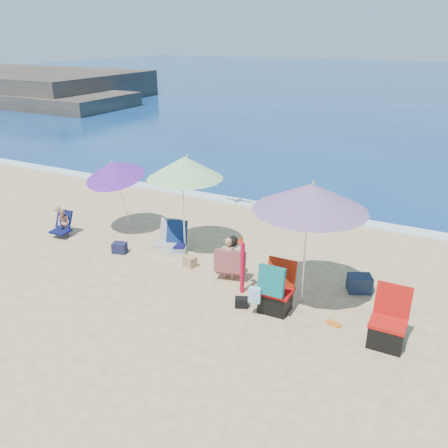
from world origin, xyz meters
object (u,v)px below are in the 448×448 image
at_px(umbrella_turquoise, 311,197).
at_px(chair_navy, 175,245).
at_px(camp_chair_left, 388,328).
at_px(camp_chair_right, 275,294).
at_px(umbrella_striped, 185,168).
at_px(person_center, 229,259).
at_px(umbrella_blue, 114,169).
at_px(furled_umbrella, 242,262).
at_px(chair_rainbow, 168,243).
at_px(person_left, 63,222).

bearing_deg(umbrella_turquoise, chair_navy, 169.17).
distance_m(camp_chair_left, camp_chair_right, 1.98).
height_order(umbrella_striped, chair_navy, umbrella_striped).
distance_m(umbrella_striped, person_center, 2.27).
bearing_deg(umbrella_blue, person_center, -14.36).
height_order(umbrella_striped, person_center, umbrella_striped).
height_order(furled_umbrella, chair_navy, furled_umbrella).
bearing_deg(camp_chair_right, umbrella_turquoise, 59.98).
height_order(chair_rainbow, person_left, person_left).
bearing_deg(person_center, chair_navy, 162.19).
bearing_deg(umbrella_blue, person_left, -140.44).
distance_m(person_center, person_left, 4.65).
relative_size(camp_chair_right, person_left, 1.26).
height_order(chair_navy, camp_chair_right, camp_chair_right).
xyz_separation_m(umbrella_turquoise, furled_umbrella, (-1.17, -0.26, -1.42)).
xyz_separation_m(furled_umbrella, chair_rainbow, (-2.32, 0.92, -0.45)).
xyz_separation_m(umbrella_turquoise, camp_chair_right, (-0.35, -0.61, -1.71)).
relative_size(umbrella_striped, person_left, 2.88).
bearing_deg(umbrella_turquoise, camp_chair_right, -120.02).
xyz_separation_m(umbrella_blue, chair_rainbow, (1.74, -0.36, -1.44)).
relative_size(umbrella_striped, umbrella_blue, 1.14).
relative_size(umbrella_striped, chair_navy, 2.75).
bearing_deg(chair_navy, furled_umbrella, -22.92).
bearing_deg(umbrella_turquoise, furled_umbrella, -167.32).
bearing_deg(umbrella_striped, camp_chair_left, -18.29).
bearing_deg(camp_chair_right, chair_rainbow, 157.98).
distance_m(umbrella_striped, furled_umbrella, 2.62).
height_order(umbrella_striped, person_left, umbrella_striped).
bearing_deg(umbrella_blue, umbrella_striped, -3.75).
distance_m(chair_rainbow, camp_chair_left, 5.30).
height_order(umbrella_turquoise, chair_navy, umbrella_turquoise).
xyz_separation_m(chair_navy, camp_chair_right, (2.93, -1.24, 0.17)).
bearing_deg(camp_chair_left, chair_navy, 165.02).
bearing_deg(furled_umbrella, chair_navy, 157.08).
relative_size(umbrella_blue, person_center, 2.14).
height_order(umbrella_blue, camp_chair_left, umbrella_blue).
distance_m(furled_umbrella, chair_navy, 2.33).
bearing_deg(chair_navy, umbrella_turquoise, -10.83).
relative_size(camp_chair_left, camp_chair_right, 0.99).
bearing_deg(furled_umbrella, camp_chair_left, -8.57).
height_order(camp_chair_left, person_left, camp_chair_left).
xyz_separation_m(umbrella_striped, furled_umbrella, (1.94, -1.14, -1.34)).
bearing_deg(umbrella_striped, furled_umbrella, -30.54).
xyz_separation_m(umbrella_turquoise, chair_navy, (-3.28, 0.63, -1.88)).
xyz_separation_m(umbrella_striped, camp_chair_right, (2.76, -1.49, -1.62)).
height_order(camp_chair_left, camp_chair_right, camp_chair_right).
relative_size(umbrella_turquoise, camp_chair_left, 2.54).
xyz_separation_m(umbrella_striped, chair_navy, (-0.17, -0.25, -1.79)).
xyz_separation_m(chair_rainbow, person_left, (-2.77, -0.49, 0.17)).
bearing_deg(umbrella_striped, chair_rainbow, -149.92).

